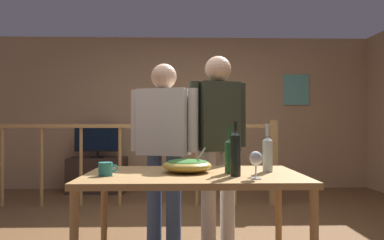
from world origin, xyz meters
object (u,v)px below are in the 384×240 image
Objects in this scene: wine_bottle_clear at (268,153)px; flat_screen_tv at (97,139)px; framed_picture at (296,90)px; mug_teal at (106,169)px; wine_bottle_green at (230,155)px; person_standing_right at (218,135)px; wine_bottle_dark at (235,153)px; stair_railing at (160,152)px; person_standing_left at (164,138)px; wine_glass at (256,159)px; serving_table at (193,183)px; tv_console at (97,175)px; salad_bowl at (187,165)px.

flat_screen_tv is at bearing 122.17° from wine_bottle_clear.
framed_picture reaches higher than mug_teal.
wine_bottle_green is 0.70m from person_standing_right.
wine_bottle_dark is 0.13m from wine_bottle_green.
person_standing_right is (0.62, -1.58, 0.28)m from stair_railing.
wine_bottle_clear is 0.20× the size of person_standing_right.
framed_picture is 1.54× the size of wine_bottle_clear.
framed_picture is 3.55m from person_standing_left.
person_standing_right is (-0.13, 0.94, 0.12)m from wine_glass.
wine_bottle_dark reaches higher than wine_bottle_green.
wine_bottle_clear is (1.94, -3.09, 0.04)m from flat_screen_tv.
serving_table is at bearing 145.61° from wine_glass.
stair_railing is at bearing 106.60° from wine_glass.
serving_table is at bearing -65.64° from flat_screen_tv.
tv_console is 2.57× the size of wine_bottle_dark.
person_standing_left is at bearing 107.20° from salad_bowl.
mug_teal is at bearing -173.99° from wine_bottle_green.
person_standing_left is (0.33, 0.78, 0.17)m from mug_teal.
wine_glass is at bearing 140.73° from person_standing_left.
tv_console is 3.65m from wine_bottle_green.
stair_railing is 11.96× the size of wine_bottle_dark.
mug_teal is 0.08× the size of person_standing_left.
wine_glass is 0.50× the size of wine_bottle_clear.
framed_picture is at bearing 66.36° from wine_bottle_dark.
person_standing_right is at bearing 70.88° from serving_table.
person_standing_left is at bearing 121.32° from wine_bottle_dark.
wine_bottle_dark is (0.31, -0.19, 0.10)m from salad_bowl.
flat_screen_tv is at bearing 114.36° from serving_table.
framed_picture is at bearing 61.08° from salad_bowl.
salad_bowl is (-0.04, 0.05, 0.12)m from serving_table.
tv_console is at bearing -74.07° from person_standing_right.
wine_bottle_green is (-1.60, -3.48, -0.79)m from framed_picture.
person_standing_right reaches higher than tv_console.
wine_bottle_clear reaches higher than serving_table.
stair_railing is at bearing 105.00° from wine_bottle_dark.
flat_screen_tv is 3.70m from wine_bottle_dark.
wine_bottle_dark reaches higher than serving_table.
person_standing_left is at bearing 124.87° from wine_bottle_green.
wine_bottle_green is 0.20× the size of person_standing_left.
salad_bowl is at bearing -179.63° from wine_bottle_clear.
stair_railing is 33.44× the size of mug_teal.
wine_bottle_dark is at bearing -113.64° from framed_picture.
wine_bottle_green reaches higher than flat_screen_tv.
person_standing_right is at bearing -68.70° from stair_railing.
flat_screen_tv is 2.21× the size of wine_bottle_green.
tv_console is 0.54× the size of person_standing_right.
flat_screen_tv is at bearing 114.08° from salad_bowl.
framed_picture is 0.74× the size of flat_screen_tv.
person_standing_right is (0.80, 0.78, 0.20)m from mug_teal.
wine_bottle_dark reaches higher than salad_bowl.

